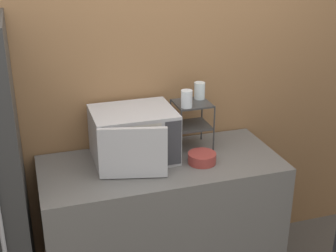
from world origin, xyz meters
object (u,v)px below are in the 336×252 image
at_px(dish_rack, 192,116).
at_px(bowl, 202,158).
at_px(glass_back_right, 200,91).
at_px(microwave, 133,136).
at_px(glass_front_left, 187,99).

height_order(dish_rack, bowl, dish_rack).
height_order(dish_rack, glass_back_right, glass_back_right).
relative_size(microwave, bowl, 2.96).
xyz_separation_m(microwave, glass_back_right, (0.47, 0.11, 0.21)).
bearing_deg(bowl, glass_back_right, 73.40).
bearing_deg(dish_rack, bowl, -93.96).
xyz_separation_m(glass_front_left, bowl, (0.05, -0.16, -0.34)).
xyz_separation_m(glass_back_right, bowl, (-0.09, -0.29, -0.34)).
bearing_deg(glass_front_left, bowl, -73.17).
relative_size(glass_front_left, bowl, 0.63).
bearing_deg(glass_back_right, bowl, -106.60).
distance_m(glass_back_right, bowl, 0.45).
relative_size(dish_rack, glass_back_right, 2.89).
bearing_deg(glass_back_right, glass_front_left, -136.46).
distance_m(glass_front_left, bowl, 0.38).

